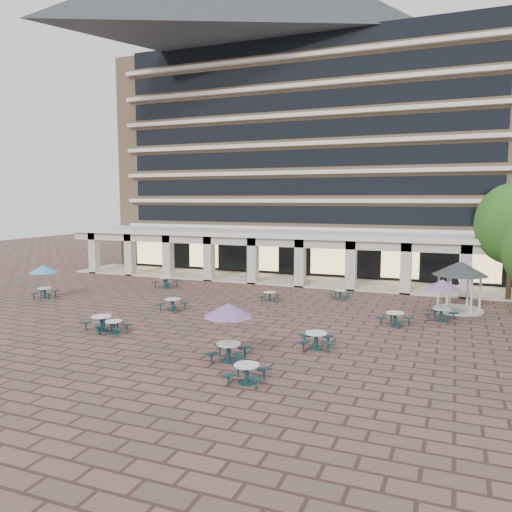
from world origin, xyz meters
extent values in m
plane|color=brown|center=(0.00, 0.00, 0.00)|extent=(120.00, 120.00, 0.00)
cube|color=tan|center=(0.00, 25.50, 11.00)|extent=(40.00, 15.00, 22.00)
cube|color=silver|center=(0.00, 17.75, 4.50)|extent=(36.80, 0.50, 0.35)
cube|color=black|center=(0.00, 17.98, 5.80)|extent=(35.20, 0.05, 1.60)
cube|color=silver|center=(0.00, 17.75, 7.10)|extent=(36.80, 0.50, 0.35)
cube|color=black|center=(0.00, 17.98, 8.40)|extent=(35.20, 0.05, 1.60)
cube|color=silver|center=(0.00, 17.75, 9.70)|extent=(36.80, 0.50, 0.35)
cube|color=black|center=(0.00, 17.98, 11.00)|extent=(35.20, 0.05, 1.60)
cube|color=silver|center=(0.00, 17.75, 12.30)|extent=(36.80, 0.50, 0.35)
cube|color=black|center=(0.00, 17.98, 13.60)|extent=(35.20, 0.05, 1.60)
cube|color=silver|center=(0.00, 17.75, 14.90)|extent=(36.80, 0.50, 0.35)
cube|color=black|center=(0.00, 17.98, 16.20)|extent=(35.20, 0.05, 1.60)
cube|color=silver|center=(0.00, 17.75, 17.50)|extent=(36.80, 0.50, 0.35)
cube|color=black|center=(0.00, 17.98, 18.80)|extent=(35.20, 0.05, 1.60)
cube|color=silver|center=(0.00, 17.75, 20.10)|extent=(36.80, 0.50, 0.35)
cube|color=black|center=(0.00, 17.98, 21.40)|extent=(35.20, 0.05, 1.60)
cube|color=white|center=(0.00, 15.00, 4.20)|extent=(42.00, 6.60, 0.40)
cube|color=beige|center=(0.00, 12.15, 3.75)|extent=(42.00, 0.30, 0.90)
cube|color=black|center=(0.00, 17.70, 1.80)|extent=(38.00, 0.15, 3.20)
cube|color=beige|center=(0.00, 15.00, 0.06)|extent=(42.00, 6.00, 0.12)
cube|color=beige|center=(-19.00, 12.40, 2.00)|extent=(0.80, 0.80, 4.00)
cube|color=beige|center=(-14.78, 12.40, 2.00)|extent=(0.80, 0.80, 4.00)
cube|color=beige|center=(-10.56, 12.40, 2.00)|extent=(0.80, 0.80, 4.00)
cube|color=beige|center=(-6.33, 12.40, 2.00)|extent=(0.80, 0.80, 4.00)
cube|color=beige|center=(-2.11, 12.40, 2.00)|extent=(0.80, 0.80, 4.00)
cube|color=beige|center=(2.11, 12.40, 2.00)|extent=(0.80, 0.80, 4.00)
cube|color=beige|center=(6.33, 12.40, 2.00)|extent=(0.80, 0.80, 4.00)
cube|color=beige|center=(10.56, 12.40, 2.00)|extent=(0.80, 0.80, 4.00)
cube|color=beige|center=(14.78, 12.40, 2.00)|extent=(0.80, 0.80, 4.00)
cube|color=#FFD88C|center=(-16.00, 17.55, 1.60)|extent=(3.20, 0.08, 2.40)
cube|color=#FFD88C|center=(-9.60, 17.55, 1.60)|extent=(3.20, 0.08, 2.40)
cube|color=#FFD88C|center=(-3.20, 17.55, 1.60)|extent=(3.20, 0.08, 2.40)
cube|color=#FFD88C|center=(3.20, 17.55, 1.60)|extent=(3.20, 0.08, 2.40)
cube|color=#FFD88C|center=(9.60, 17.55, 1.60)|extent=(3.20, 0.08, 2.40)
cube|color=#FFD88C|center=(16.00, 17.55, 1.60)|extent=(3.20, 0.08, 2.40)
cylinder|color=#153640|center=(-3.12, -5.25, 0.02)|extent=(0.64, 0.64, 0.04)
cylinder|color=#153640|center=(-3.12, -5.25, 0.30)|extent=(0.16, 0.16, 0.60)
cylinder|color=white|center=(-3.12, -5.25, 0.67)|extent=(0.92, 0.92, 0.05)
cube|color=#153640|center=(-2.66, -4.71, 0.40)|extent=(0.52, 0.55, 0.05)
cylinder|color=#153640|center=(-2.66, -4.71, 0.19)|extent=(0.07, 0.07, 0.38)
cube|color=#153640|center=(-3.66, -4.79, 0.40)|extent=(0.55, 0.52, 0.05)
cylinder|color=#153640|center=(-3.66, -4.79, 0.19)|extent=(0.07, 0.07, 0.38)
cube|color=#153640|center=(-3.59, -5.79, 0.40)|extent=(0.52, 0.55, 0.05)
cylinder|color=#153640|center=(-3.59, -5.79, 0.19)|extent=(0.07, 0.07, 0.38)
cube|color=#153640|center=(-2.58, -5.72, 0.40)|extent=(0.55, 0.52, 0.05)
cylinder|color=#153640|center=(-2.58, -5.72, 0.19)|extent=(0.07, 0.07, 0.38)
cylinder|color=#153640|center=(6.46, -9.37, 0.02)|extent=(0.71, 0.71, 0.04)
cylinder|color=#153640|center=(6.46, -9.37, 0.33)|extent=(0.18, 0.18, 0.67)
cylinder|color=white|center=(6.46, -9.37, 0.74)|extent=(1.01, 1.01, 0.05)
cube|color=#153640|center=(6.98, -8.77, 0.45)|extent=(0.58, 0.61, 0.05)
cylinder|color=#153640|center=(6.98, -8.77, 0.21)|extent=(0.08, 0.08, 0.42)
cube|color=#153640|center=(5.87, -8.85, 0.45)|extent=(0.61, 0.58, 0.05)
cylinder|color=#153640|center=(5.87, -8.85, 0.21)|extent=(0.08, 0.08, 0.42)
cube|color=#153640|center=(5.95, -9.97, 0.45)|extent=(0.58, 0.61, 0.05)
cylinder|color=#153640|center=(5.95, -9.97, 0.21)|extent=(0.08, 0.08, 0.42)
cube|color=#153640|center=(7.06, -9.88, 0.45)|extent=(0.61, 0.58, 0.05)
cylinder|color=#153640|center=(7.06, -9.88, 0.21)|extent=(0.08, 0.08, 0.42)
cylinder|color=#153640|center=(7.84, -3.89, 0.02)|extent=(0.75, 0.75, 0.04)
cylinder|color=#153640|center=(7.84, -3.89, 0.35)|extent=(0.19, 0.19, 0.71)
cylinder|color=white|center=(7.84, -3.89, 0.78)|extent=(1.07, 1.07, 0.05)
cube|color=#153640|center=(8.27, -3.17, 0.47)|extent=(0.56, 0.66, 0.05)
cylinder|color=#153640|center=(8.27, -3.17, 0.23)|extent=(0.09, 0.09, 0.45)
cube|color=#153640|center=(7.12, -3.46, 0.47)|extent=(0.66, 0.56, 0.05)
cylinder|color=#153640|center=(7.12, -3.46, 0.23)|extent=(0.09, 0.09, 0.45)
cube|color=#153640|center=(7.41, -4.60, 0.47)|extent=(0.56, 0.66, 0.05)
cylinder|color=#153640|center=(7.41, -4.60, 0.23)|extent=(0.09, 0.09, 0.45)
cube|color=#153640|center=(8.56, -4.32, 0.47)|extent=(0.66, 0.56, 0.05)
cylinder|color=#153640|center=(8.56, -4.32, 0.23)|extent=(0.09, 0.09, 0.45)
cylinder|color=#153640|center=(-14.00, 0.82, 0.02)|extent=(0.71, 0.71, 0.04)
cylinder|color=#153640|center=(-14.00, 0.82, 0.33)|extent=(0.18, 0.18, 0.67)
cylinder|color=white|center=(-14.00, 0.82, 0.74)|extent=(1.01, 1.01, 0.05)
cube|color=#153640|center=(-13.64, 1.52, 0.44)|extent=(0.50, 0.62, 0.05)
cylinder|color=#153640|center=(-13.64, 1.52, 0.21)|extent=(0.08, 0.08, 0.42)
cube|color=#153640|center=(-14.70, 1.18, 0.44)|extent=(0.62, 0.50, 0.05)
cylinder|color=#153640|center=(-14.70, 1.18, 0.21)|extent=(0.08, 0.08, 0.42)
cube|color=#153640|center=(-14.36, 0.12, 0.44)|extent=(0.50, 0.62, 0.05)
cylinder|color=#153640|center=(-14.36, 0.12, 0.21)|extent=(0.08, 0.08, 0.42)
cube|color=#153640|center=(-13.30, 0.46, 0.44)|extent=(0.62, 0.50, 0.05)
cylinder|color=#153640|center=(-13.30, 0.46, 0.21)|extent=(0.08, 0.08, 0.42)
cylinder|color=gray|center=(-14.00, 0.82, 1.21)|extent=(0.05, 0.05, 2.43)
cone|color=#419DD7|center=(-14.00, 0.82, 2.17)|extent=(2.12, 2.12, 0.56)
cylinder|color=#153640|center=(-4.12, -5.02, 0.02)|extent=(0.76, 0.76, 0.04)
cylinder|color=#153640|center=(-4.12, -5.02, 0.36)|extent=(0.20, 0.20, 0.72)
cylinder|color=white|center=(-4.12, -5.02, 0.80)|extent=(1.09, 1.09, 0.05)
cube|color=#153640|center=(-3.38, -4.60, 0.48)|extent=(0.67, 0.56, 0.05)
cylinder|color=#153640|center=(-3.38, -4.60, 0.23)|extent=(0.09, 0.09, 0.46)
cube|color=#153640|center=(-4.54, -4.28, 0.48)|extent=(0.56, 0.67, 0.05)
cylinder|color=#153640|center=(-4.54, -4.28, 0.23)|extent=(0.09, 0.09, 0.46)
cube|color=#153640|center=(-4.87, -5.43, 0.48)|extent=(0.67, 0.56, 0.05)
cylinder|color=#153640|center=(-4.87, -5.43, 0.23)|extent=(0.09, 0.09, 0.46)
cube|color=#153640|center=(-3.71, -5.76, 0.48)|extent=(0.56, 0.67, 0.05)
cylinder|color=#153640|center=(-3.71, -5.76, 0.23)|extent=(0.09, 0.09, 0.46)
cylinder|color=#153640|center=(4.66, -7.18, 0.02)|extent=(0.76, 0.76, 0.04)
cylinder|color=#153640|center=(4.66, -7.18, 0.36)|extent=(0.20, 0.20, 0.72)
cylinder|color=white|center=(4.66, -7.18, 0.80)|extent=(1.09, 1.09, 0.05)
cube|color=#153640|center=(5.17, -6.50, 0.48)|extent=(0.60, 0.66, 0.05)
cylinder|color=#153640|center=(5.17, -6.50, 0.23)|extent=(0.09, 0.09, 0.46)
cube|color=#153640|center=(3.97, -6.67, 0.48)|extent=(0.66, 0.60, 0.05)
cylinder|color=#153640|center=(3.97, -6.67, 0.23)|extent=(0.09, 0.09, 0.46)
cube|color=#153640|center=(4.15, -7.87, 0.48)|extent=(0.60, 0.66, 0.05)
cylinder|color=#153640|center=(4.15, -7.87, 0.23)|extent=(0.09, 0.09, 0.46)
cube|color=#153640|center=(5.34, -7.69, 0.48)|extent=(0.66, 0.60, 0.05)
cylinder|color=#153640|center=(5.34, -7.69, 0.23)|extent=(0.09, 0.09, 0.46)
cylinder|color=gray|center=(4.66, -7.18, 1.31)|extent=(0.05, 0.05, 2.62)
cone|color=#805DA0|center=(4.66, -7.18, 2.35)|extent=(2.29, 2.29, 0.60)
cylinder|color=#153640|center=(-3.09, 0.80, 0.02)|extent=(0.72, 0.72, 0.04)
cylinder|color=#153640|center=(-3.09, 0.80, 0.34)|extent=(0.19, 0.19, 0.68)
cylinder|color=white|center=(-3.09, 0.80, 0.75)|extent=(1.03, 1.03, 0.05)
cube|color=#153640|center=(-2.45, 1.28, 0.45)|extent=(0.63, 0.57, 0.05)
cylinder|color=#153640|center=(-2.45, 1.28, 0.22)|extent=(0.08, 0.08, 0.43)
cube|color=#153640|center=(-3.57, 1.44, 0.45)|extent=(0.57, 0.63, 0.05)
cylinder|color=#153640|center=(-3.57, 1.44, 0.22)|extent=(0.08, 0.08, 0.43)
cube|color=#153640|center=(-3.73, 0.32, 0.45)|extent=(0.63, 0.57, 0.05)
cylinder|color=#153640|center=(-3.73, 0.32, 0.22)|extent=(0.08, 0.08, 0.43)
cube|color=#153640|center=(-2.61, 0.16, 0.45)|extent=(0.57, 0.63, 0.05)
cylinder|color=#153640|center=(-2.61, 0.16, 0.22)|extent=(0.08, 0.08, 0.43)
cylinder|color=#153640|center=(1.79, 5.98, 0.02)|extent=(0.62, 0.62, 0.04)
cylinder|color=#153640|center=(1.79, 5.98, 0.29)|extent=(0.16, 0.16, 0.58)
cylinder|color=white|center=(1.79, 5.98, 0.64)|extent=(0.88, 0.88, 0.04)
cube|color=#153640|center=(2.21, 6.52, 0.39)|extent=(0.49, 0.53, 0.04)
cylinder|color=#153640|center=(2.21, 6.52, 0.18)|extent=(0.07, 0.07, 0.37)
cube|color=#153640|center=(1.24, 6.40, 0.39)|extent=(0.53, 0.49, 0.04)
cylinder|color=#153640|center=(1.24, 6.40, 0.18)|extent=(0.07, 0.07, 0.37)
cube|color=#153640|center=(1.37, 5.44, 0.39)|extent=(0.49, 0.53, 0.04)
cylinder|color=#153640|center=(1.37, 5.44, 0.18)|extent=(0.07, 0.07, 0.37)
cube|color=#153640|center=(2.33, 5.56, 0.39)|extent=(0.53, 0.49, 0.04)
cylinder|color=#153640|center=(2.33, 5.56, 0.18)|extent=(0.07, 0.07, 0.37)
cylinder|color=#153640|center=(6.33, 8.59, 0.02)|extent=(0.61, 0.61, 0.04)
cylinder|color=#153640|center=(6.33, 8.59, 0.29)|extent=(0.16, 0.16, 0.58)
cylinder|color=white|center=(6.33, 8.59, 0.64)|extent=(0.88, 0.88, 0.04)
cube|color=#153640|center=(6.85, 9.03, 0.39)|extent=(0.53, 0.50, 0.04)
cylinder|color=#153640|center=(6.85, 9.03, 0.18)|extent=(0.07, 0.07, 0.37)
cube|color=#153640|center=(5.89, 9.11, 0.39)|extent=(0.50, 0.53, 0.04)
cylinder|color=#153640|center=(5.89, 9.11, 0.18)|extent=(0.07, 0.07, 0.37)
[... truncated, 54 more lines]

